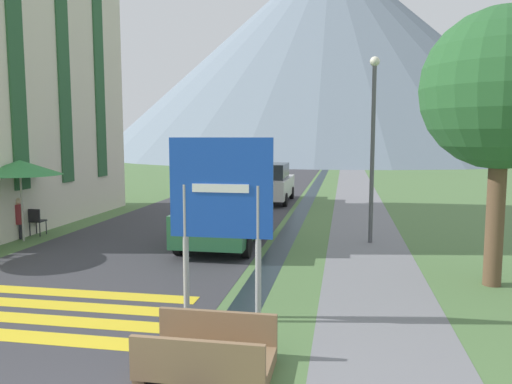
{
  "coord_description": "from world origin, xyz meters",
  "views": [
    {
      "loc": [
        2.92,
        -4.07,
        3.1
      ],
      "look_at": [
        0.42,
        10.0,
        1.49
      ],
      "focal_mm": 35.0,
      "sensor_mm": 36.0,
      "label": 1
    }
  ],
  "objects": [
    {
      "name": "footpath",
      "position": [
        3.6,
        30.0,
        0.0
      ],
      "size": [
        2.2,
        60.0,
        0.01
      ],
      "color": "slate",
      "rests_on": "ground_plane"
    },
    {
      "name": "ground_plane",
      "position": [
        0.0,
        20.0,
        0.0
      ],
      "size": [
        160.0,
        160.0,
        0.0
      ],
      "primitive_type": "plane",
      "color": "#517542"
    },
    {
      "name": "parked_car_far",
      "position": [
        -0.47,
        18.85,
        0.91
      ],
      "size": [
        1.87,
        4.44,
        1.82
      ],
      "color": "silver",
      "rests_on": "ground_plane"
    },
    {
      "name": "crosswalk_marking",
      "position": [
        -2.5,
        3.66,
        0.01
      ],
      "size": [
        5.44,
        2.54,
        0.01
      ],
      "color": "yellow",
      "rests_on": "ground_plane"
    },
    {
      "name": "drainage_channel",
      "position": [
        1.2,
        30.0,
        0.0
      ],
      "size": [
        0.6,
        60.0,
        0.0
      ],
      "color": "black",
      "rests_on": "ground_plane"
    },
    {
      "name": "tree_by_path",
      "position": [
        6.0,
        6.76,
        4.01
      ],
      "size": [
        3.23,
        3.23,
        5.65
      ],
      "color": "brown",
      "rests_on": "ground_plane"
    },
    {
      "name": "cafe_umbrella_middle_green",
      "position": [
        -6.39,
        8.99,
        2.18
      ],
      "size": [
        2.38,
        2.38,
        2.4
      ],
      "color": "#B7B2A8",
      "rests_on": "ground_plane"
    },
    {
      "name": "cafe_chair_far_right",
      "position": [
        -6.5,
        9.8,
        0.51
      ],
      "size": [
        0.4,
        0.4,
        0.85
      ],
      "rotation": [
        0.0,
        0.0,
        0.13
      ],
      "color": "#232328",
      "rests_on": "ground_plane"
    },
    {
      "name": "road",
      "position": [
        -2.5,
        30.0,
        0.0
      ],
      "size": [
        6.4,
        60.0,
        0.01
      ],
      "color": "#38383D",
      "rests_on": "ground_plane"
    },
    {
      "name": "parked_car_near",
      "position": [
        -0.4,
        9.4,
        0.91
      ],
      "size": [
        1.99,
        4.16,
        1.82
      ],
      "color": "#28663D",
      "rests_on": "ground_plane"
    },
    {
      "name": "streetlamp",
      "position": [
        3.7,
        10.57,
        3.14
      ],
      "size": [
        0.28,
        0.28,
        5.31
      ],
      "color": "#515156",
      "rests_on": "ground_plane"
    },
    {
      "name": "person_seated_near",
      "position": [
        -6.72,
        9.24,
        0.7
      ],
      "size": [
        0.32,
        0.32,
        1.26
      ],
      "color": "#282833",
      "rests_on": "ground_plane"
    },
    {
      "name": "footbridge",
      "position": [
        1.2,
        1.99,
        0.23
      ],
      "size": [
        1.7,
        1.1,
        0.65
      ],
      "color": "#846647",
      "rests_on": "ground_plane"
    },
    {
      "name": "road_sign",
      "position": [
        0.92,
        3.87,
        1.98
      ],
      "size": [
        1.74,
        0.11,
        3.08
      ],
      "color": "#9E9EA3",
      "rests_on": "ground_plane"
    },
    {
      "name": "mountain_distant",
      "position": [
        0.15,
        77.7,
        16.21
      ],
      "size": [
        72.02,
        72.02,
        32.43
      ],
      "color": "slate",
      "rests_on": "ground_plane"
    }
  ]
}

